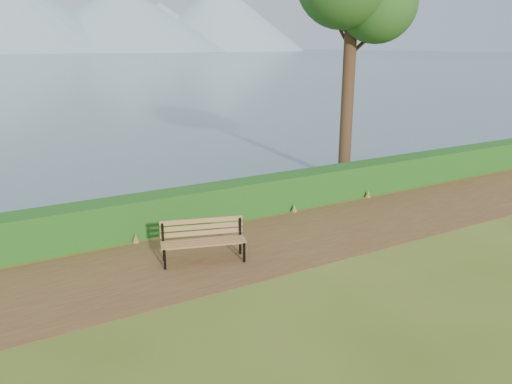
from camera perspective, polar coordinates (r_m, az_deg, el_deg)
ground at (r=12.45m, az=3.61°, el=-6.08°), size 140.00×140.00×0.00m
path at (r=12.68m, az=2.86°, el=-5.62°), size 40.00×3.40×0.01m
hedge at (r=14.38m, az=-2.09°, el=-0.81°), size 32.00×0.85×1.00m
bench at (r=11.47m, az=-6.09°, el=-5.19°), size 1.98×1.10×0.96m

